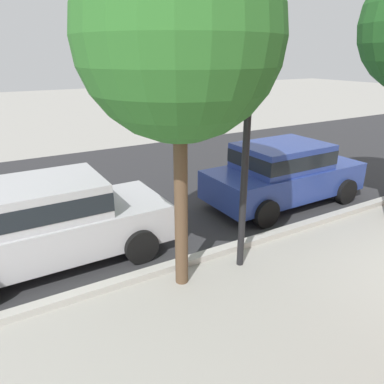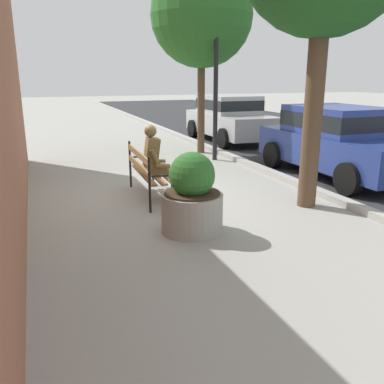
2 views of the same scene
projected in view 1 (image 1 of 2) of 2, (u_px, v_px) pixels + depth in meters
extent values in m
cube|color=#2D2D30|center=(214.00, 169.00, 12.07)|extent=(60.00, 9.00, 0.01)
cube|color=#B2AFA8|center=(325.00, 219.00, 8.33)|extent=(60.00, 0.20, 0.12)
cylinder|color=brown|center=(181.00, 204.00, 5.64)|extent=(0.21, 0.21, 2.83)
sphere|color=#2D6B28|center=(179.00, 37.00, 4.79)|extent=(2.82, 2.82, 2.82)
cube|color=#B7B7BC|center=(53.00, 231.00, 6.56)|extent=(4.12, 1.74, 0.70)
cube|color=#B7B7BC|center=(39.00, 199.00, 6.25)|extent=(2.15, 1.58, 0.60)
cube|color=black|center=(39.00, 199.00, 6.25)|extent=(2.16, 1.60, 0.33)
cylinder|color=black|center=(110.00, 213.00, 7.98)|extent=(0.64, 0.23, 0.64)
cylinder|color=black|center=(141.00, 246.00, 6.61)|extent=(0.64, 0.23, 0.64)
cube|color=navy|center=(284.00, 180.00, 9.19)|extent=(4.12, 1.74, 0.70)
cube|color=navy|center=(282.00, 156.00, 8.89)|extent=(2.15, 1.58, 0.60)
cube|color=black|center=(282.00, 156.00, 8.89)|extent=(2.16, 1.60, 0.33)
cylinder|color=black|center=(296.00, 174.00, 10.62)|extent=(0.64, 0.23, 0.64)
cylinder|color=black|center=(345.00, 191.00, 9.25)|extent=(0.64, 0.23, 0.64)
cylinder|color=black|center=(221.00, 190.00, 9.34)|extent=(0.64, 0.23, 0.64)
cylinder|color=black|center=(266.00, 213.00, 7.98)|extent=(0.64, 0.23, 0.64)
cylinder|color=black|center=(245.00, 170.00, 6.00)|extent=(0.12, 0.12, 3.60)
sphere|color=silver|center=(252.00, 44.00, 5.31)|extent=(0.32, 0.32, 0.32)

